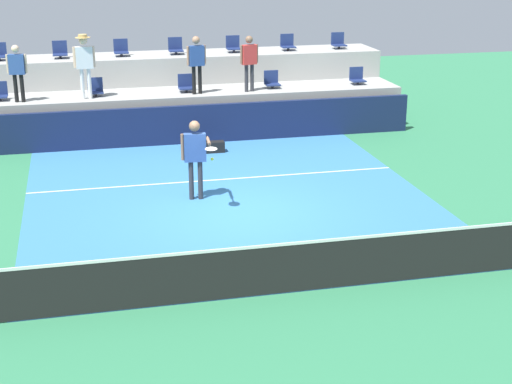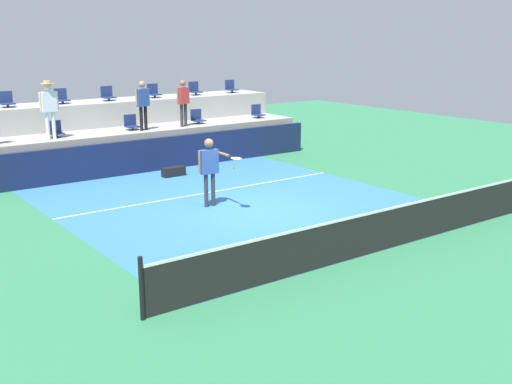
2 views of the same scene
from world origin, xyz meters
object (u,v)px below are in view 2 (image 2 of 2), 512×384
object	(u,v)px
spectator_leaning_on_rail	(183,99)
tennis_ball	(234,168)
stadium_chair_upper_mid_right	(154,92)
tennis_player	(210,165)
equipment_bag	(174,172)
stadium_chair_lower_center	(131,124)
stadium_chair_lower_far_right	(257,112)
stadium_chair_lower_left	(55,130)
stadium_chair_upper_far_right	(231,87)
stadium_chair_upper_center	(108,95)
spectator_in_white	(143,101)
stadium_chair_upper_mid_left	(62,97)
stadium_chair_upper_right	(195,89)
stadium_chair_lower_right	(197,118)
stadium_chair_upper_left	(7,101)
spectator_with_hat	(49,103)

from	to	relation	value
spectator_leaning_on_rail	tennis_ball	distance (m)	6.98
stadium_chair_upper_mid_right	tennis_player	xyz separation A→B (m)	(-2.51, -7.94, -1.18)
equipment_bag	stadium_chair_lower_center	bearing A→B (deg)	97.37
stadium_chair_lower_far_right	equipment_bag	world-z (taller)	stadium_chair_lower_far_right
stadium_chair_lower_left	stadium_chair_upper_far_right	world-z (taller)	stadium_chair_upper_far_right
stadium_chair_upper_center	spectator_in_white	size ratio (longest dim) A/B	0.31
spectator_in_white	equipment_bag	xyz separation A→B (m)	(0.02, -1.95, -2.11)
stadium_chair_upper_mid_left	stadium_chair_upper_center	xyz separation A→B (m)	(1.70, 0.00, 0.00)
stadium_chair_upper_far_right	tennis_ball	world-z (taller)	stadium_chair_upper_far_right
stadium_chair_lower_far_right	stadium_chair_upper_mid_right	distance (m)	4.08
tennis_player	spectator_leaning_on_rail	distance (m)	6.39
spectator_in_white	equipment_bag	distance (m)	2.87
stadium_chair_upper_mid_left	stadium_chair_upper_right	distance (m)	5.35
stadium_chair_upper_center	tennis_ball	xyz separation A→B (m)	(-0.41, -8.69, -1.17)
stadium_chair_lower_left	tennis_ball	size ratio (longest dim) A/B	7.65
spectator_leaning_on_rail	equipment_bag	xyz separation A→B (m)	(-1.54, -1.95, -2.08)
spectator_leaning_on_rail	stadium_chair_upper_right	bearing A→B (deg)	50.90
stadium_chair_lower_right	tennis_player	distance (m)	6.99
stadium_chair_upper_center	equipment_bag	world-z (taller)	stadium_chair_upper_center
stadium_chair_upper_center	stadium_chair_upper_mid_left	bearing A→B (deg)	180.00
stadium_chair_upper_left	stadium_chair_upper_mid_right	distance (m)	5.38
stadium_chair_lower_left	stadium_chair_upper_center	xyz separation A→B (m)	(2.60, 1.80, 0.85)
stadium_chair_upper_far_right	stadium_chair_lower_left	bearing A→B (deg)	-167.29
stadium_chair_lower_center	stadium_chair_upper_left	xyz separation A→B (m)	(-3.57, 1.80, 0.85)
stadium_chair_upper_left	stadium_chair_upper_mid_left	xyz separation A→B (m)	(1.84, 0.00, 0.00)
stadium_chair_lower_center	equipment_bag	bearing A→B (deg)	-82.63
tennis_ball	stadium_chair_upper_center	bearing A→B (deg)	87.28
stadium_chair_upper_left	tennis_player	xyz separation A→B (m)	(2.88, -7.94, -1.18)
spectator_in_white	spectator_with_hat	bearing A→B (deg)	180.00
stadium_chair_upper_far_right	equipment_bag	distance (m)	6.88
stadium_chair_lower_center	equipment_bag	xyz separation A→B (m)	(0.30, -2.34, -1.31)
tennis_player	tennis_ball	world-z (taller)	tennis_player
stadium_chair_lower_far_right	stadium_chair_lower_center	bearing A→B (deg)	180.00
stadium_chair_lower_right	spectator_in_white	xyz separation A→B (m)	(-2.35, -0.38, 0.79)
stadium_chair_lower_left	stadium_chair_lower_right	xyz separation A→B (m)	(5.26, 0.00, 0.00)
stadium_chair_lower_center	tennis_player	distance (m)	6.19
stadium_chair_upper_center	stadium_chair_upper_far_right	size ratio (longest dim) A/B	1.00
stadium_chair_lower_far_right	stadium_chair_upper_center	world-z (taller)	stadium_chair_upper_center
stadium_chair_lower_left	stadium_chair_upper_right	distance (m)	6.56
stadium_chair_lower_right	stadium_chair_upper_mid_left	world-z (taller)	stadium_chair_upper_mid_left
stadium_chair_lower_right	tennis_player	bearing A→B (deg)	-118.39
stadium_chair_lower_left	stadium_chair_upper_right	world-z (taller)	stadium_chair_upper_right
stadium_chair_upper_right	spectator_in_white	xyz separation A→B (m)	(-3.34, -2.18, -0.06)
stadium_chair_lower_right	equipment_bag	distance (m)	3.55
stadium_chair_lower_far_right	stadium_chair_upper_mid_left	world-z (taller)	stadium_chair_upper_mid_left
spectator_in_white	stadium_chair_lower_right	bearing A→B (deg)	9.26
spectator_in_white	spectator_leaning_on_rail	xyz separation A→B (m)	(1.57, 0.00, -0.02)
stadium_chair_lower_far_right	stadium_chair_upper_left	distance (m)	9.16
stadium_chair_lower_left	stadium_chair_upper_far_right	size ratio (longest dim) A/B	1.00
stadium_chair_upper_mid_right	stadium_chair_upper_far_right	distance (m)	3.53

